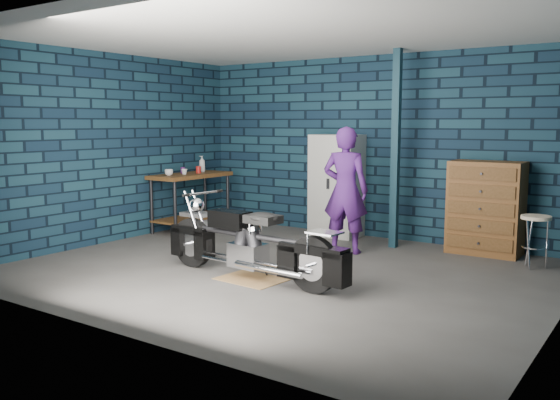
# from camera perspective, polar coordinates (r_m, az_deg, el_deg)

# --- Properties ---
(ground) EXTENTS (6.00, 6.00, 0.00)m
(ground) POSITION_cam_1_polar(r_m,az_deg,el_deg) (6.98, 0.17, -6.77)
(ground) COLOR #4C4A47
(ground) RESTS_ON ground
(room_walls) EXTENTS (6.02, 5.01, 2.71)m
(room_walls) POSITION_cam_1_polar(r_m,az_deg,el_deg) (7.23, 2.67, 8.93)
(room_walls) COLOR #0E1F31
(room_walls) RESTS_ON ground
(support_post) EXTENTS (0.10, 0.10, 2.70)m
(support_post) POSITION_cam_1_polar(r_m,az_deg,el_deg) (8.23, 11.06, 4.77)
(support_post) COLOR #132F3C
(support_post) RESTS_ON ground
(workbench) EXTENTS (0.60, 1.40, 0.91)m
(workbench) POSITION_cam_1_polar(r_m,az_deg,el_deg) (9.59, -8.55, -0.18)
(workbench) COLOR brown
(workbench) RESTS_ON ground
(drip_mat) EXTENTS (0.75, 0.59, 0.01)m
(drip_mat) POSITION_cam_1_polar(r_m,az_deg,el_deg) (6.60, -2.74, -7.60)
(drip_mat) COLOR olive
(drip_mat) RESTS_ON ground
(motorcycle) EXTENTS (2.13, 0.73, 0.92)m
(motorcycle) POSITION_cam_1_polar(r_m,az_deg,el_deg) (6.49, -2.76, -3.70)
(motorcycle) COLOR black
(motorcycle) RESTS_ON ground
(person) EXTENTS (0.67, 0.51, 1.67)m
(person) POSITION_cam_1_polar(r_m,az_deg,el_deg) (7.84, 6.32, 0.95)
(person) COLOR #4C1D70
(person) RESTS_ON ground
(storage_bin) EXTENTS (0.45, 0.32, 0.28)m
(storage_bin) POSITION_cam_1_polar(r_m,az_deg,el_deg) (9.69, -8.05, -1.97)
(storage_bin) COLOR #95979D
(storage_bin) RESTS_ON ground
(locker) EXTENTS (0.72, 0.51, 1.54)m
(locker) POSITION_cam_1_polar(r_m,az_deg,el_deg) (8.99, 5.44, 1.38)
(locker) COLOR beige
(locker) RESTS_ON ground
(tool_chest) EXTENTS (0.91, 0.51, 1.22)m
(tool_chest) POSITION_cam_1_polar(r_m,az_deg,el_deg) (8.18, 19.17, -0.73)
(tool_chest) COLOR brown
(tool_chest) RESTS_ON ground
(shop_stool) EXTENTS (0.39, 0.39, 0.63)m
(shop_stool) POSITION_cam_1_polar(r_m,az_deg,el_deg) (7.64, 23.32, -3.73)
(shop_stool) COLOR beige
(shop_stool) RESTS_ON ground
(cup_a) EXTENTS (0.14, 0.14, 0.10)m
(cup_a) POSITION_cam_1_polar(r_m,az_deg,el_deg) (9.23, -10.64, 2.63)
(cup_a) COLOR beige
(cup_a) RESTS_ON workbench
(cup_b) EXTENTS (0.10, 0.10, 0.09)m
(cup_b) POSITION_cam_1_polar(r_m,az_deg,el_deg) (9.39, -9.19, 2.71)
(cup_b) COLOR beige
(cup_b) RESTS_ON workbench
(mug_purple) EXTENTS (0.08, 0.08, 0.10)m
(mug_purple) POSITION_cam_1_polar(r_m,az_deg,el_deg) (9.61, -9.33, 2.84)
(mug_purple) COLOR #511964
(mug_purple) RESTS_ON workbench
(mug_red) EXTENTS (0.08, 0.08, 0.11)m
(mug_red) POSITION_cam_1_polar(r_m,az_deg,el_deg) (9.62, -7.86, 2.91)
(mug_red) COLOR #A61A16
(mug_red) RESTS_ON workbench
(bottle) EXTENTS (0.13, 0.13, 0.27)m
(bottle) POSITION_cam_1_polar(r_m,az_deg,el_deg) (9.83, -7.51, 3.47)
(bottle) COLOR #95979D
(bottle) RESTS_ON workbench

